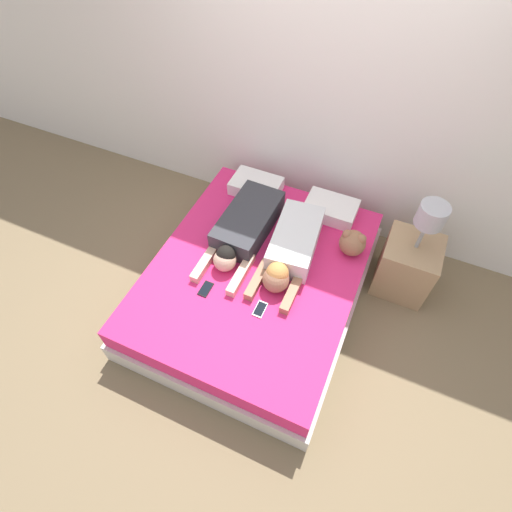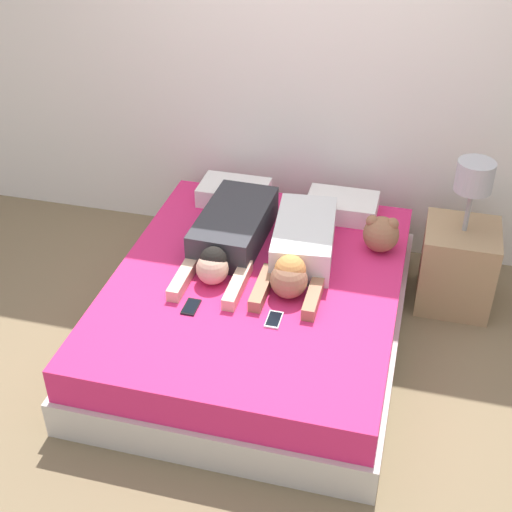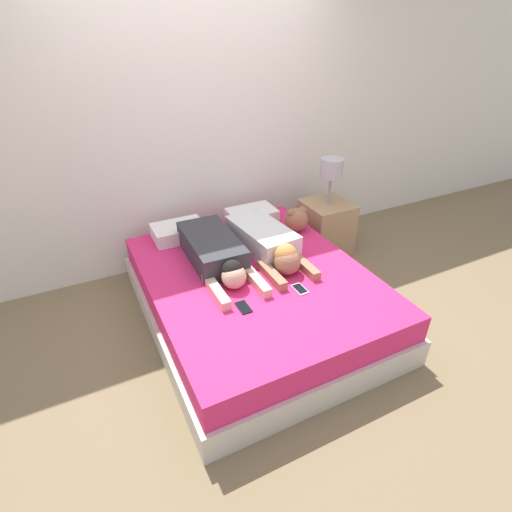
{
  "view_description": "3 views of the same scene",
  "coord_description": "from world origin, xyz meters",
  "px_view_note": "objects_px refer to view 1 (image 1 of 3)",
  "views": [
    {
      "loc": [
        0.76,
        -1.71,
        3.01
      ],
      "look_at": [
        0.0,
        0.0,
        0.58
      ],
      "focal_mm": 28.0,
      "sensor_mm": 36.0,
      "label": 1
    },
    {
      "loc": [
        0.81,
        -3.14,
        2.8
      ],
      "look_at": [
        0.0,
        0.0,
        0.58
      ],
      "focal_mm": 50.0,
      "sensor_mm": 36.0,
      "label": 2
    },
    {
      "loc": [
        -1.14,
        -2.28,
        2.13
      ],
      "look_at": [
        0.0,
        0.0,
        0.58
      ],
      "focal_mm": 28.0,
      "sensor_mm": 36.0,
      "label": 3
    }
  ],
  "objects_px": {
    "person_left": "(244,229)",
    "nightstand": "(408,263)",
    "cell_phone_left": "(206,289)",
    "bed": "(256,283)",
    "cell_phone_right": "(260,309)",
    "pillow_head_right": "(331,209)",
    "plush_toy": "(353,242)",
    "pillow_head_left": "(256,186)",
    "person_right": "(290,250)"
  },
  "relations": [
    {
      "from": "pillow_head_left",
      "to": "plush_toy",
      "type": "distance_m",
      "value": 1.06
    },
    {
      "from": "pillow_head_left",
      "to": "person_right",
      "type": "height_order",
      "value": "person_right"
    },
    {
      "from": "person_left",
      "to": "cell_phone_left",
      "type": "distance_m",
      "value": 0.61
    },
    {
      "from": "person_right",
      "to": "pillow_head_left",
      "type": "bearing_deg",
      "value": 133.14
    },
    {
      "from": "pillow_head_right",
      "to": "plush_toy",
      "type": "height_order",
      "value": "plush_toy"
    },
    {
      "from": "pillow_head_left",
      "to": "cell_phone_left",
      "type": "height_order",
      "value": "pillow_head_left"
    },
    {
      "from": "plush_toy",
      "to": "cell_phone_right",
      "type": "bearing_deg",
      "value": -119.55
    },
    {
      "from": "pillow_head_left",
      "to": "cell_phone_right",
      "type": "distance_m",
      "value": 1.27
    },
    {
      "from": "pillow_head_left",
      "to": "plush_toy",
      "type": "height_order",
      "value": "plush_toy"
    },
    {
      "from": "pillow_head_right",
      "to": "plush_toy",
      "type": "distance_m",
      "value": 0.45
    },
    {
      "from": "bed",
      "to": "cell_phone_right",
      "type": "relative_size",
      "value": 14.85
    },
    {
      "from": "pillow_head_right",
      "to": "person_right",
      "type": "height_order",
      "value": "person_right"
    },
    {
      "from": "person_left",
      "to": "pillow_head_left",
      "type": "bearing_deg",
      "value": 103.65
    },
    {
      "from": "bed",
      "to": "cell_phone_right",
      "type": "height_order",
      "value": "cell_phone_right"
    },
    {
      "from": "person_left",
      "to": "cell_phone_left",
      "type": "relative_size",
      "value": 7.57
    },
    {
      "from": "pillow_head_left",
      "to": "person_left",
      "type": "distance_m",
      "value": 0.57
    },
    {
      "from": "person_left",
      "to": "cell_phone_right",
      "type": "distance_m",
      "value": 0.73
    },
    {
      "from": "bed",
      "to": "pillow_head_right",
      "type": "bearing_deg",
      "value": 66.05
    },
    {
      "from": "pillow_head_left",
      "to": "nightstand",
      "type": "relative_size",
      "value": 0.45
    },
    {
      "from": "person_left",
      "to": "cell_phone_left",
      "type": "xyz_separation_m",
      "value": [
        -0.04,
        -0.6,
        -0.09
      ]
    },
    {
      "from": "cell_phone_right",
      "to": "plush_toy",
      "type": "height_order",
      "value": "plush_toy"
    },
    {
      "from": "person_right",
      "to": "nightstand",
      "type": "xyz_separation_m",
      "value": [
        0.9,
        0.44,
        -0.22
      ]
    },
    {
      "from": "bed",
      "to": "plush_toy",
      "type": "height_order",
      "value": "plush_toy"
    },
    {
      "from": "bed",
      "to": "cell_phone_left",
      "type": "bearing_deg",
      "value": -127.72
    },
    {
      "from": "nightstand",
      "to": "cell_phone_right",
      "type": "bearing_deg",
      "value": -133.53
    },
    {
      "from": "pillow_head_left",
      "to": "person_right",
      "type": "bearing_deg",
      "value": -46.86
    },
    {
      "from": "pillow_head_right",
      "to": "plush_toy",
      "type": "bearing_deg",
      "value": -50.5
    },
    {
      "from": "person_left",
      "to": "nightstand",
      "type": "relative_size",
      "value": 1.06
    },
    {
      "from": "cell_phone_right",
      "to": "nightstand",
      "type": "relative_size",
      "value": 0.14
    },
    {
      "from": "pillow_head_left",
      "to": "person_left",
      "type": "height_order",
      "value": "person_left"
    },
    {
      "from": "person_right",
      "to": "nightstand",
      "type": "distance_m",
      "value": 1.03
    },
    {
      "from": "person_left",
      "to": "plush_toy",
      "type": "bearing_deg",
      "value": 13.68
    },
    {
      "from": "pillow_head_left",
      "to": "plush_toy",
      "type": "xyz_separation_m",
      "value": [
        1.0,
        -0.34,
        0.05
      ]
    },
    {
      "from": "person_left",
      "to": "person_right",
      "type": "bearing_deg",
      "value": -7.25
    },
    {
      "from": "bed",
      "to": "person_right",
      "type": "bearing_deg",
      "value": 43.49
    },
    {
      "from": "pillow_head_left",
      "to": "cell_phone_left",
      "type": "xyz_separation_m",
      "value": [
        0.09,
        -1.15,
        -0.06
      ]
    },
    {
      "from": "pillow_head_right",
      "to": "person_right",
      "type": "bearing_deg",
      "value": -103.69
    },
    {
      "from": "pillow_head_left",
      "to": "pillow_head_right",
      "type": "bearing_deg",
      "value": 0.0
    },
    {
      "from": "person_left",
      "to": "pillow_head_right",
      "type": "bearing_deg",
      "value": 43.44
    },
    {
      "from": "pillow_head_left",
      "to": "cell_phone_left",
      "type": "relative_size",
      "value": 3.25
    },
    {
      "from": "bed",
      "to": "person_right",
      "type": "relative_size",
      "value": 2.11
    },
    {
      "from": "pillow_head_left",
      "to": "nightstand",
      "type": "height_order",
      "value": "nightstand"
    },
    {
      "from": "pillow_head_right",
      "to": "nightstand",
      "type": "bearing_deg",
      "value": -12.41
    },
    {
      "from": "bed",
      "to": "cell_phone_right",
      "type": "bearing_deg",
      "value": -61.52
    },
    {
      "from": "pillow_head_left",
      "to": "cell_phone_left",
      "type": "bearing_deg",
      "value": -85.49
    },
    {
      "from": "plush_toy",
      "to": "bed",
      "type": "bearing_deg",
      "value": -143.97
    },
    {
      "from": "nightstand",
      "to": "bed",
      "type": "bearing_deg",
      "value": -150.11
    },
    {
      "from": "bed",
      "to": "cell_phone_left",
      "type": "distance_m",
      "value": 0.49
    },
    {
      "from": "cell_phone_left",
      "to": "plush_toy",
      "type": "xyz_separation_m",
      "value": [
        0.91,
        0.81,
        0.11
      ]
    },
    {
      "from": "person_right",
      "to": "nightstand",
      "type": "height_order",
      "value": "nightstand"
    }
  ]
}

